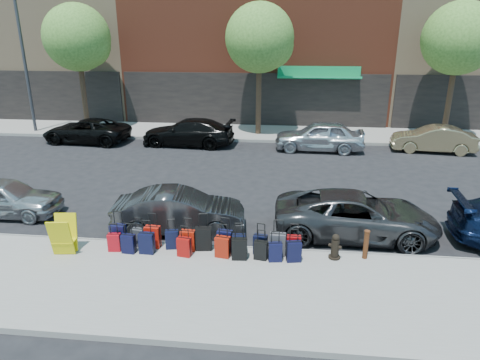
# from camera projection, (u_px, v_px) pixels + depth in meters

# --- Properties ---
(ground) EXTENTS (120.00, 120.00, 0.00)m
(ground) POSITION_uv_depth(u_px,v_px,m) (228.00, 193.00, 16.46)
(ground) COLOR black
(ground) RESTS_ON ground
(sidewalk_near) EXTENTS (60.00, 4.00, 0.15)m
(sidewalk_near) POSITION_uv_depth(u_px,v_px,m) (193.00, 287.00, 10.34)
(sidewalk_near) COLOR gray
(sidewalk_near) RESTS_ON ground
(sidewalk_far) EXTENTS (60.00, 4.00, 0.15)m
(sidewalk_far) POSITION_uv_depth(u_px,v_px,m) (250.00, 133.00, 25.81)
(sidewalk_far) COLOR gray
(sidewalk_far) RESTS_ON ground
(curb_near) EXTENTS (60.00, 0.08, 0.15)m
(curb_near) POSITION_uv_depth(u_px,v_px,m) (208.00, 247.00, 12.23)
(curb_near) COLOR gray
(curb_near) RESTS_ON ground
(curb_far) EXTENTS (60.00, 0.08, 0.15)m
(curb_far) POSITION_uv_depth(u_px,v_px,m) (247.00, 141.00, 23.92)
(curb_far) COLOR gray
(curb_far) RESTS_ON ground
(building_left) EXTENTS (15.00, 12.12, 16.00)m
(building_left) POSITION_uv_depth(u_px,v_px,m) (49.00, 1.00, 32.28)
(building_left) COLOR #9C805F
(building_left) RESTS_ON ground
(tree_left) EXTENTS (3.80, 3.80, 7.27)m
(tree_left) POSITION_uv_depth(u_px,v_px,m) (80.00, 39.00, 24.56)
(tree_left) COLOR black
(tree_left) RESTS_ON sidewalk_far
(tree_center) EXTENTS (3.80, 3.80, 7.27)m
(tree_center) POSITION_uv_depth(u_px,v_px,m) (262.00, 40.00, 23.50)
(tree_center) COLOR black
(tree_center) RESTS_ON sidewalk_far
(tree_right) EXTENTS (3.80, 3.80, 7.27)m
(tree_right) POSITION_uv_depth(u_px,v_px,m) (462.00, 40.00, 22.44)
(tree_right) COLOR black
(tree_right) RESTS_ON sidewalk_far
(streetlight) EXTENTS (2.59, 0.18, 8.00)m
(streetlight) POSITION_uv_depth(u_px,v_px,m) (27.00, 53.00, 24.45)
(streetlight) COLOR #333338
(streetlight) RESTS_ON sidewalk_far
(suitcase_front_0) EXTENTS (0.44, 0.27, 1.03)m
(suitcase_front_0) POSITION_uv_depth(u_px,v_px,m) (118.00, 235.00, 12.07)
(suitcase_front_0) COLOR black
(suitcase_front_0) RESTS_ON sidewalk_near
(suitcase_front_1) EXTENTS (0.38, 0.24, 0.86)m
(suitcase_front_1) POSITION_uv_depth(u_px,v_px,m) (138.00, 237.00, 12.05)
(suitcase_front_1) COLOR #35353A
(suitcase_front_1) RESTS_ON sidewalk_near
(suitcase_front_2) EXTENTS (0.43, 0.26, 1.01)m
(suitcase_front_2) POSITION_uv_depth(u_px,v_px,m) (153.00, 237.00, 11.98)
(suitcase_front_2) COLOR #A6150A
(suitcase_front_2) RESTS_ON sidewalk_near
(suitcase_front_3) EXTENTS (0.39, 0.26, 0.87)m
(suitcase_front_3) POSITION_uv_depth(u_px,v_px,m) (172.00, 239.00, 11.93)
(suitcase_front_3) COLOR black
(suitcase_front_3) RESTS_ON sidewalk_near
(suitcase_front_4) EXTENTS (0.40, 0.23, 0.95)m
(suitcase_front_4) POSITION_uv_depth(u_px,v_px,m) (188.00, 240.00, 11.81)
(suitcase_front_4) COLOR #A21A0A
(suitcase_front_4) RESTS_ON sidewalk_near
(suitcase_front_5) EXTENTS (0.47, 0.30, 1.06)m
(suitcase_front_5) POSITION_uv_depth(u_px,v_px,m) (204.00, 239.00, 11.85)
(suitcase_front_5) COLOR black
(suitcase_front_5) RESTS_ON sidewalk_near
(suitcase_front_6) EXTENTS (0.43, 0.28, 0.98)m
(suitcase_front_6) POSITION_uv_depth(u_px,v_px,m) (225.00, 241.00, 11.79)
(suitcase_front_6) COLOR black
(suitcase_front_6) RESTS_ON sidewalk_near
(suitcase_front_7) EXTENTS (0.38, 0.24, 0.88)m
(suitcase_front_7) POSITION_uv_depth(u_px,v_px,m) (239.00, 244.00, 11.68)
(suitcase_front_7) COLOR black
(suitcase_front_7) RESTS_ON sidewalk_near
(suitcase_front_8) EXTENTS (0.40, 0.26, 0.89)m
(suitcase_front_8) POSITION_uv_depth(u_px,v_px,m) (260.00, 244.00, 11.63)
(suitcase_front_8) COLOR black
(suitcase_front_8) RESTS_ON sidewalk_near
(suitcase_front_9) EXTENTS (0.43, 0.25, 1.02)m
(suitcase_front_9) POSITION_uv_depth(u_px,v_px,m) (278.00, 244.00, 11.56)
(suitcase_front_9) COLOR #404045
(suitcase_front_9) RESTS_ON sidewalk_near
(suitcase_front_10) EXTENTS (0.38, 0.21, 0.91)m
(suitcase_front_10) POSITION_uv_depth(u_px,v_px,m) (294.00, 246.00, 11.56)
(suitcase_front_10) COLOR maroon
(suitcase_front_10) RESTS_ON sidewalk_near
(suitcase_back_0) EXTENTS (0.36, 0.23, 0.81)m
(suitcase_back_0) POSITION_uv_depth(u_px,v_px,m) (114.00, 242.00, 11.81)
(suitcase_back_0) COLOR #A50A14
(suitcase_back_0) RESTS_ON sidewalk_near
(suitcase_back_1) EXTENTS (0.38, 0.24, 0.86)m
(suitcase_back_1) POSITION_uv_depth(u_px,v_px,m) (128.00, 244.00, 11.70)
(suitcase_back_1) COLOR black
(suitcase_back_1) RESTS_ON sidewalk_near
(suitcase_back_2) EXTENTS (0.41, 0.25, 0.96)m
(suitcase_back_2) POSITION_uv_depth(u_px,v_px,m) (147.00, 243.00, 11.67)
(suitcase_back_2) COLOR black
(suitcase_back_2) RESTS_ON sidewalk_near
(suitcase_back_4) EXTENTS (0.40, 0.27, 0.87)m
(suitcase_back_4) POSITION_uv_depth(u_px,v_px,m) (184.00, 247.00, 11.53)
(suitcase_back_4) COLOR #940C09
(suitcase_back_4) RESTS_ON sidewalk_near
(suitcase_back_6) EXTENTS (0.43, 0.30, 0.94)m
(suitcase_back_6) POSITION_uv_depth(u_px,v_px,m) (223.00, 247.00, 11.48)
(suitcase_back_6) COLOR maroon
(suitcase_back_6) RESTS_ON sidewalk_near
(suitcase_back_7) EXTENTS (0.42, 0.26, 0.95)m
(suitcase_back_7) POSITION_uv_depth(u_px,v_px,m) (239.00, 249.00, 11.36)
(suitcase_back_7) COLOR black
(suitcase_back_7) RESTS_ON sidewalk_near
(suitcase_back_8) EXTENTS (0.38, 0.25, 0.84)m
(suitcase_back_8) POSITION_uv_depth(u_px,v_px,m) (261.00, 250.00, 11.37)
(suitcase_back_8) COLOR black
(suitcase_back_8) RESTS_ON sidewalk_near
(suitcase_back_9) EXTENTS (0.38, 0.25, 0.84)m
(suitcase_back_9) POSITION_uv_depth(u_px,v_px,m) (275.00, 252.00, 11.28)
(suitcase_back_9) COLOR black
(suitcase_back_9) RESTS_ON sidewalk_near
(suitcase_back_10) EXTENTS (0.41, 0.29, 0.91)m
(suitcase_back_10) POSITION_uv_depth(u_px,v_px,m) (294.00, 251.00, 11.26)
(suitcase_back_10) COLOR black
(suitcase_back_10) RESTS_ON sidewalk_near
(fire_hydrant) EXTENTS (0.36, 0.32, 0.70)m
(fire_hydrant) POSITION_uv_depth(u_px,v_px,m) (335.00, 247.00, 11.40)
(fire_hydrant) COLOR black
(fire_hydrant) RESTS_ON sidewalk_near
(bollard) EXTENTS (0.15, 0.15, 0.81)m
(bollard) POSITION_uv_depth(u_px,v_px,m) (366.00, 244.00, 11.36)
(bollard) COLOR #38190C
(bollard) RESTS_ON sidewalk_near
(display_rack) EXTENTS (0.67, 0.72, 1.06)m
(display_rack) POSITION_uv_depth(u_px,v_px,m) (64.00, 236.00, 11.59)
(display_rack) COLOR #D3C40B
(display_rack) RESTS_ON sidewalk_near
(car_near_0) EXTENTS (3.81, 1.59, 1.29)m
(car_near_0) POSITION_uv_depth(u_px,v_px,m) (3.00, 197.00, 14.34)
(car_near_0) COLOR #AEB0B5
(car_near_0) RESTS_ON ground
(car_near_1) EXTENTS (4.16, 1.85, 1.33)m
(car_near_1) POSITION_uv_depth(u_px,v_px,m) (179.00, 211.00, 13.17)
(car_near_1) COLOR #2E2E31
(car_near_1) RESTS_ON ground
(car_near_2) EXTENTS (4.91, 2.34, 1.35)m
(car_near_2) POSITION_uv_depth(u_px,v_px,m) (356.00, 215.00, 12.88)
(car_near_2) COLOR #37373A
(car_near_2) RESTS_ON ground
(car_far_0) EXTENTS (4.89, 2.53, 1.32)m
(car_far_0) POSITION_uv_depth(u_px,v_px,m) (86.00, 131.00, 23.68)
(car_far_0) COLOR black
(car_far_0) RESTS_ON ground
(car_far_1) EXTENTS (5.09, 2.34, 1.44)m
(car_far_1) POSITION_uv_depth(u_px,v_px,m) (188.00, 132.00, 23.05)
(car_far_1) COLOR black
(car_far_1) RESTS_ON ground
(car_far_2) EXTENTS (4.59, 1.97, 1.54)m
(car_far_2) POSITION_uv_depth(u_px,v_px,m) (319.00, 136.00, 22.02)
(car_far_2) COLOR silver
(car_far_2) RESTS_ON ground
(car_far_3) EXTENTS (4.19, 1.84, 1.34)m
(car_far_3) POSITION_uv_depth(u_px,v_px,m) (433.00, 139.00, 21.83)
(car_far_3) COLOR tan
(car_far_3) RESTS_ON ground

